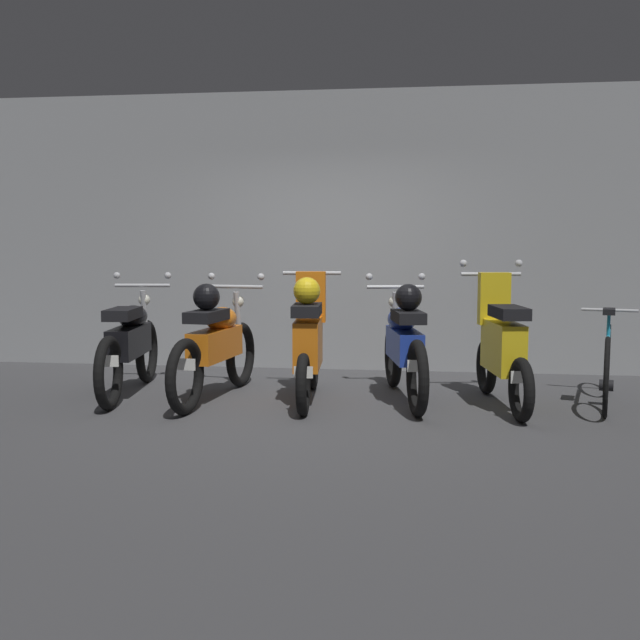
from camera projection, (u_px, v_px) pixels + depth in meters
ground_plane at (303, 408)px, 6.55m from camera, size 80.00×80.00×0.00m
back_wall at (333, 232)px, 8.56m from camera, size 16.00×0.30×3.14m
motorbike_slot_0 at (130, 343)px, 7.11m from camera, size 0.59×1.95×1.15m
motorbike_slot_1 at (216, 343)px, 6.89m from camera, size 0.59×1.95×1.15m
motorbike_slot_2 at (308, 340)px, 6.80m from camera, size 0.56×1.68×1.18m
motorbike_slot_3 at (404, 343)px, 6.83m from camera, size 0.62×1.93×1.15m
motorbike_slot_4 at (502, 347)px, 6.60m from camera, size 0.58×1.67×1.29m
bicycle at (607, 365)px, 6.64m from camera, size 0.57×1.69×0.89m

